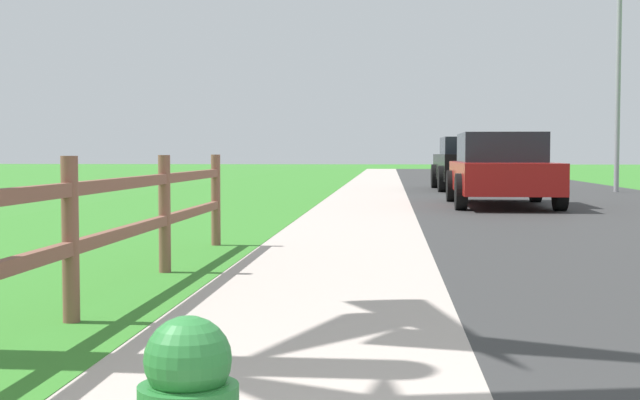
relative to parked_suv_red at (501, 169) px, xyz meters
The scene contains 8 objects.
ground_plane 7.87m from the parked_suv_red, 103.87° to the left, with size 120.00×120.00×0.00m, color #357D29.
road_asphalt 9.77m from the parked_suv_red, 80.40° to the left, with size 7.00×66.00×0.01m, color #333333.
curb_concrete 10.80m from the parked_suv_red, 116.93° to the left, with size 6.00×66.00×0.01m, color #B7A89E.
grass_verge 11.55m from the parked_suv_red, 123.59° to the left, with size 5.00×66.00×0.00m, color #357D29.
rail_fence 13.83m from the parked_suv_red, 108.55° to the right, with size 0.11×9.63×1.09m.
parked_suv_red is the anchor object (origin of this frame).
parked_car_black 7.80m from the parked_suv_red, 89.69° to the left, with size 2.11×4.72×1.58m.
street_lamp 8.49m from the parked_suv_red, 57.97° to the left, with size 1.17×0.20×6.80m.
Camera 1 is at (-0.47, -1.20, 1.11)m, focal length 49.09 mm.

